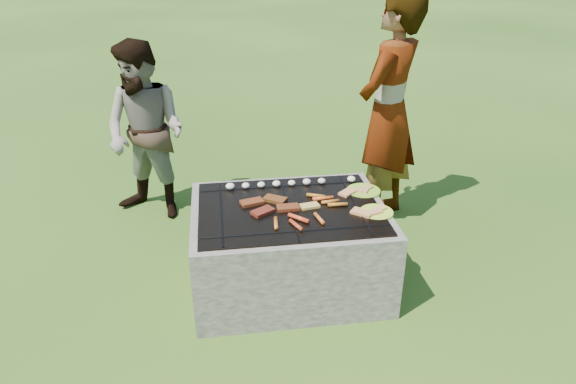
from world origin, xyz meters
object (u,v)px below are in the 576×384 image
at_px(cook, 388,112).
at_px(plate_near, 377,212).
at_px(bystander, 146,133).
at_px(plate_far, 363,191).
at_px(fire_pit, 289,249).

bearing_deg(cook, plate_near, 23.88).
height_order(cook, bystander, cook).
relative_size(plate_far, plate_near, 1.33).
height_order(plate_near, cook, cook).
distance_m(fire_pit, plate_far, 0.67).
bearing_deg(plate_near, bystander, 140.02).
relative_size(plate_far, cook, 0.16).
height_order(plate_far, plate_near, same).
bearing_deg(cook, plate_far, 15.83).
relative_size(cook, bystander, 1.25).
relative_size(fire_pit, plate_near, 5.72).
distance_m(fire_pit, bystander, 1.65).
height_order(plate_near, bystander, bystander).
relative_size(plate_near, bystander, 0.15).
xyz_separation_m(cook, bystander, (-1.98, 0.32, -0.19)).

